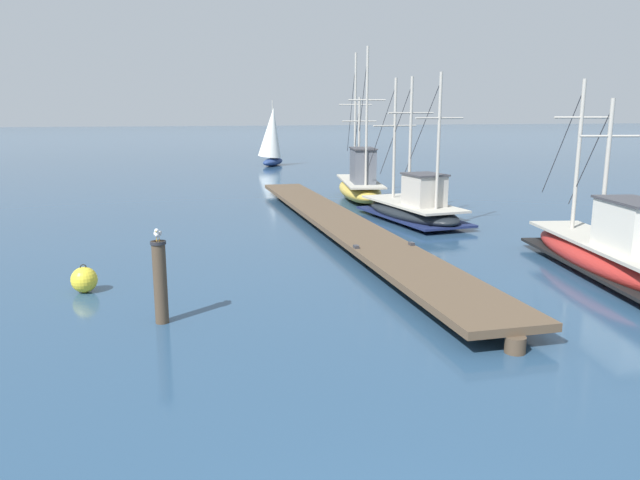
% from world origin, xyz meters
% --- Properties ---
extents(floating_dock, '(3.24, 22.30, 0.53)m').
position_xyz_m(floating_dock, '(5.12, 16.31, 0.36)').
color(floating_dock, brown).
rests_on(floating_dock, ground).
extents(fishing_boat_0, '(3.27, 8.25, 6.89)m').
position_xyz_m(fishing_boat_0, '(8.69, 23.59, 0.77)').
color(fishing_boat_0, gold).
rests_on(fishing_boat_0, ground).
extents(fishing_boat_1, '(3.33, 7.45, 4.93)m').
position_xyz_m(fishing_boat_1, '(9.65, 8.94, 0.62)').
color(fishing_boat_1, '#AD2823').
rests_on(fishing_boat_1, ground).
extents(fishing_boat_2, '(2.44, 6.86, 5.39)m').
position_xyz_m(fishing_boat_2, '(8.48, 17.50, 0.56)').
color(fishing_boat_2, black).
rests_on(fishing_boat_2, ground).
extents(mooring_piling, '(0.30, 0.30, 1.63)m').
position_xyz_m(mooring_piling, '(-1.27, 8.75, 0.85)').
color(mooring_piling, '#4C3D2D').
rests_on(mooring_piling, ground).
extents(perched_seagull, '(0.18, 0.38, 0.27)m').
position_xyz_m(perched_seagull, '(-1.27, 8.75, 1.78)').
color(perched_seagull, gold).
rests_on(perched_seagull, mooring_piling).
extents(mooring_buoy, '(0.59, 0.59, 0.66)m').
position_xyz_m(mooring_buoy, '(-2.83, 11.41, 0.30)').
color(mooring_buoy, yellow).
rests_on(mooring_buoy, ground).
extents(distant_sailboat, '(2.93, 3.63, 5.01)m').
position_xyz_m(distant_sailboat, '(9.14, 43.54, 2.21)').
color(distant_sailboat, navy).
rests_on(distant_sailboat, ground).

